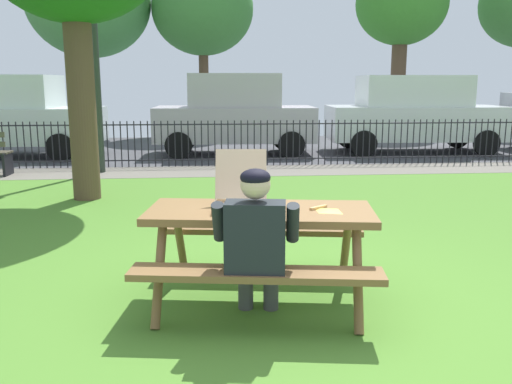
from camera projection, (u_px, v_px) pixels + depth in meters
name	position (u px, v px, depth m)	size (l,w,h in m)	color
ground	(273.00, 242.00, 6.19)	(28.00, 11.49, 0.02)	#4F832C
cobblestone_walkway	(243.00, 171.00, 11.12)	(28.00, 1.40, 0.01)	slate
street_asphalt	(234.00, 148.00, 14.97)	(28.00, 6.50, 0.01)	#424247
picnic_table_foreground	(260.00, 230.00, 4.41)	(1.99, 1.72, 0.79)	brown
pizza_box_open	(241.00, 194.00, 4.42)	(0.47, 0.55, 0.45)	tan
pizza_slice_on_table	(326.00, 210.00, 4.32)	(0.27, 0.28, 0.02)	#F5D559
adult_at_table	(256.00, 240.00, 3.90)	(0.63, 0.63, 1.19)	#464646
iron_fence_streetside	(241.00, 143.00, 11.70)	(18.14, 0.03, 0.98)	black
lamp_post_walkway	(95.00, 36.00, 10.43)	(0.28, 0.28, 4.35)	#2D382D
parked_car_left	(5.00, 115.00, 13.04)	(4.48, 2.08, 1.94)	silver
parked_car_center	(235.00, 114.00, 13.52)	(3.96, 1.95, 1.98)	#BEB3BA
parked_car_right	(414.00, 113.00, 13.91)	(4.50, 2.12, 1.94)	white
far_tree_midleft	(88.00, 1.00, 17.56)	(3.97, 3.97, 6.13)	brown
far_tree_center	(203.00, 10.00, 17.92)	(3.33, 3.33, 5.64)	brown
far_tree_midright	(402.00, 6.00, 18.46)	(3.09, 3.09, 5.78)	brown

